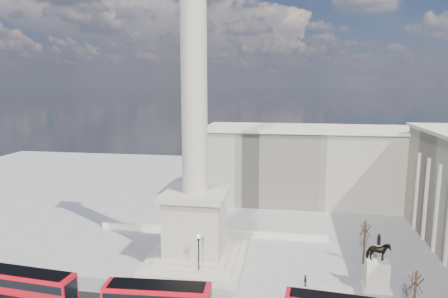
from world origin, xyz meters
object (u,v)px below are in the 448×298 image
pedestrian_crossing (305,281)px  red_bus_a (28,290)px  victorian_lamp (199,254)px  nelsons_column (195,177)px  equestrian_statue (377,271)px

pedestrian_crossing → red_bus_a: bearing=92.4°
victorian_lamp → pedestrian_crossing: (14.02, 0.74, -3.03)m
red_bus_a → victorian_lamp: (17.97, 9.93, 1.34)m
nelsons_column → red_bus_a: nelsons_column is taller
nelsons_column → victorian_lamp: bearing=-73.0°
victorian_lamp → nelsons_column: bearing=107.0°
nelsons_column → pedestrian_crossing: 20.32m
equestrian_statue → pedestrian_crossing: size_ratio=4.81×
nelsons_column → red_bus_a: bearing=-137.0°
nelsons_column → equestrian_statue: bearing=-9.0°
victorian_lamp → equestrian_statue: equestrian_statue is taller
equestrian_statue → pedestrian_crossing: bearing=-175.8°
red_bus_a → nelsons_column: bearing=48.1°
nelsons_column → victorian_lamp: nelsons_column is taller
victorian_lamp → pedestrian_crossing: 14.36m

